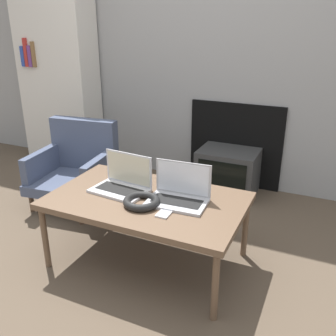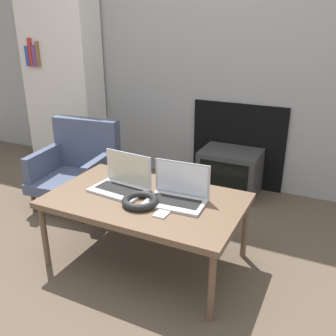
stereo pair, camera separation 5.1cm
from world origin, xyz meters
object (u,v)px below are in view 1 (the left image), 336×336
Objects in this scene: laptop_right at (179,193)px; armchair at (77,164)px; headphones at (142,201)px; laptop_left at (123,182)px; tv at (228,172)px; phone at (166,212)px.

laptop_right is 0.52× the size of armchair.
laptop_right reaches higher than headphones.
laptop_right is at bearing -30.07° from armchair.
tv is (0.35, 1.12, -0.29)m from laptop_left.
laptop_left reaches higher than headphones.
phone is at bearing -9.50° from headphones.
laptop_right is 1.65× the size of headphones.
tv is at bearing 90.58° from phone.
armchair reaches higher than laptop_left.
phone reaches higher than tv.
headphones is 1.10m from armchair.
armchair is at bearing 152.34° from laptop_left.
phone is 0.28× the size of tv.
laptop_right reaches higher than phone.
laptop_left is 0.54× the size of armchair.
armchair is at bearing -148.23° from tv.
phone is (0.16, -0.03, -0.02)m from headphones.
laptop_right reaches higher than tv.
tv is 0.75× the size of armchair.
laptop_left is 0.24m from headphones.
headphones is at bearing -40.10° from armchair.
laptop_left is 1.02× the size of laptop_right.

